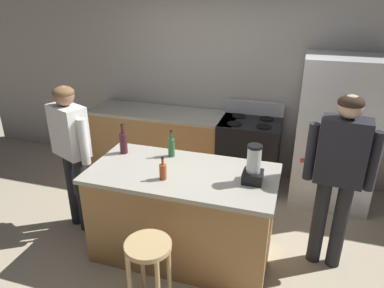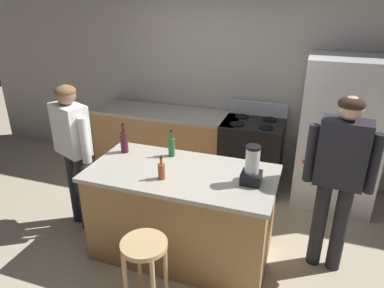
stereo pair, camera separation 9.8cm
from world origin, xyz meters
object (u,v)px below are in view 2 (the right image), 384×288
(blender_appliance, at_px, (252,168))
(bottle_wine, at_px, (124,142))
(bar_stool, at_px, (145,259))
(bottle_olive_oil, at_px, (172,146))
(stove_range, at_px, (251,154))
(person_by_island_left, at_px, (73,144))
(kitchen_island, at_px, (182,213))
(person_by_sink_right, at_px, (339,171))
(refrigerator, at_px, (339,135))
(bottle_cooking_sauce, at_px, (162,171))

(blender_appliance, distance_m, bottle_wine, 1.35)
(bar_stool, distance_m, bottle_olive_oil, 1.18)
(stove_range, bearing_deg, blender_appliance, -80.91)
(person_by_island_left, distance_m, bar_stool, 1.56)
(kitchen_island, bearing_deg, stove_range, 75.45)
(stove_range, bearing_deg, person_by_sink_right, -52.75)
(person_by_sink_right, height_order, bottle_olive_oil, person_by_sink_right)
(person_by_island_left, bearing_deg, refrigerator, 28.03)
(blender_appliance, bearing_deg, refrigerator, 62.99)
(stove_range, xyz_separation_m, bottle_olive_oil, (-0.60, -1.24, 0.55))
(person_by_sink_right, distance_m, bottle_wine, 2.04)
(person_by_sink_right, relative_size, bottle_cooking_sauce, 7.79)
(refrigerator, distance_m, bottle_wine, 2.47)
(person_by_island_left, distance_m, blender_appliance, 1.88)
(refrigerator, xyz_separation_m, bottle_wine, (-2.10, -1.29, 0.14))
(stove_range, xyz_separation_m, person_by_island_left, (-1.63, -1.43, 0.50))
(stove_range, height_order, person_by_island_left, person_by_island_left)
(bar_stool, bearing_deg, blender_appliance, 50.09)
(bar_stool, height_order, bottle_wine, bottle_wine)
(refrigerator, relative_size, bar_stool, 2.53)
(stove_range, xyz_separation_m, person_by_sink_right, (0.95, -1.25, 0.55))
(bar_stool, bearing_deg, person_by_island_left, 144.49)
(stove_range, distance_m, bottle_olive_oil, 1.49)
(kitchen_island, xyz_separation_m, refrigerator, (1.40, 1.50, 0.43))
(person_by_island_left, relative_size, bottle_olive_oil, 5.81)
(stove_range, bearing_deg, bottle_cooking_sauce, -106.70)
(stove_range, relative_size, person_by_sink_right, 0.65)
(person_by_sink_right, relative_size, bottle_olive_oil, 6.09)
(stove_range, bearing_deg, bottle_olive_oil, -115.93)
(bottle_olive_oil, bearing_deg, kitchen_island, -53.64)
(refrigerator, relative_size, stove_range, 1.62)
(kitchen_island, relative_size, blender_appliance, 4.98)
(bottle_wine, bearing_deg, bar_stool, -55.33)
(bottle_wine, bearing_deg, bottle_olive_oil, 8.64)
(refrigerator, bearing_deg, bottle_cooking_sauce, -132.15)
(blender_appliance, bearing_deg, bar_stool, -129.91)
(blender_appliance, relative_size, bottle_cooking_sauce, 1.61)
(person_by_island_left, xyz_separation_m, bottle_cooking_sauce, (1.12, -0.27, 0.02))
(refrigerator, relative_size, bottle_olive_oil, 6.47)
(bottle_wine, bearing_deg, bottle_cooking_sauce, -33.90)
(kitchen_island, bearing_deg, blender_appliance, -0.04)
(kitchen_island, xyz_separation_m, blender_appliance, (0.64, -0.00, 0.60))
(person_by_island_left, bearing_deg, bottle_olive_oil, 10.38)
(person_by_island_left, relative_size, bar_stool, 2.27)
(refrigerator, bearing_deg, blender_appliance, -117.01)
(person_by_sink_right, relative_size, bar_stool, 2.38)
(bottle_olive_oil, bearing_deg, stove_range, 64.07)
(stove_range, height_order, person_by_sink_right, person_by_sink_right)
(bottle_cooking_sauce, bearing_deg, blender_appliance, 13.38)
(blender_appliance, bearing_deg, stove_range, 99.09)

